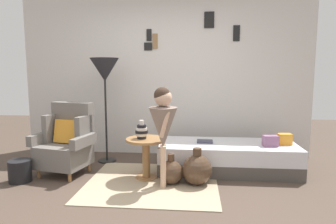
{
  "coord_description": "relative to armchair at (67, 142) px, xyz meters",
  "views": [
    {
      "loc": [
        0.53,
        -3.09,
        1.39
      ],
      "look_at": [
        0.15,
        0.95,
        0.85
      ],
      "focal_mm": 32.02,
      "sensor_mm": 36.0,
      "label": 1
    }
  ],
  "objects": [
    {
      "name": "pillow_head",
      "position": [
        2.99,
        0.28,
        0.04
      ],
      "size": [
        0.19,
        0.14,
        0.15
      ],
      "primitive_type": "cube",
      "rotation": [
        0.0,
        0.0,
        0.1
      ],
      "color": "orange",
      "rests_on": "daybed"
    },
    {
      "name": "gallery_wall",
      "position": [
        1.24,
        1.16,
        0.86
      ],
      "size": [
        4.8,
        0.12,
        2.6
      ],
      "color": "silver",
      "rests_on": "ground"
    },
    {
      "name": "vase_striped",
      "position": [
        1.07,
        -0.13,
        0.19
      ],
      "size": [
        0.16,
        0.16,
        0.24
      ],
      "color": "black",
      "rests_on": "side_table"
    },
    {
      "name": "side_table",
      "position": [
        1.13,
        -0.12,
        -0.06
      ],
      "size": [
        0.52,
        0.52,
        0.54
      ],
      "color": "#9E7042",
      "rests_on": "ground"
    },
    {
      "name": "armchair",
      "position": [
        0.0,
        0.0,
        0.0
      ],
      "size": [
        0.84,
        0.7,
        0.97
      ],
      "color": "#9E7042",
      "rests_on": "ground"
    },
    {
      "name": "magazine_basket",
      "position": [
        -0.46,
        -0.39,
        -0.3
      ],
      "size": [
        0.28,
        0.28,
        0.28
      ],
      "primitive_type": "cylinder",
      "color": "black",
      "rests_on": "ground"
    },
    {
      "name": "demijohn_near",
      "position": [
        1.47,
        -0.29,
        -0.28
      ],
      "size": [
        0.3,
        0.3,
        0.39
      ],
      "color": "#473323",
      "rests_on": "ground"
    },
    {
      "name": "book_on_daybed",
      "position": [
        1.9,
        0.3,
        -0.02
      ],
      "size": [
        0.22,
        0.16,
        0.03
      ],
      "primitive_type": "cube",
      "rotation": [
        0.0,
        0.0,
        -0.02
      ],
      "color": "#3F3F50",
      "rests_on": "daybed"
    },
    {
      "name": "daybed",
      "position": [
        2.22,
        0.29,
        -0.24
      ],
      "size": [
        1.9,
        0.8,
        0.4
      ],
      "color": "#4C4742",
      "rests_on": "ground"
    },
    {
      "name": "demijohn_far",
      "position": [
        1.79,
        -0.28,
        -0.25
      ],
      "size": [
        0.38,
        0.38,
        0.46
      ],
      "color": "#473323",
      "rests_on": "ground"
    },
    {
      "name": "ground_plane",
      "position": [
        1.24,
        -0.79,
        -0.44
      ],
      "size": [
        12.0,
        12.0,
        0.0
      ],
      "primitive_type": "plane",
      "color": "#4C3D33"
    },
    {
      "name": "person_child",
      "position": [
        1.38,
        -0.39,
        0.35
      ],
      "size": [
        0.34,
        0.34,
        1.22
      ],
      "color": "#D8AD8E",
      "rests_on": "ground"
    },
    {
      "name": "floor_lamp",
      "position": [
        0.38,
        0.58,
        0.94
      ],
      "size": [
        0.44,
        0.44,
        1.6
      ],
      "color": "black",
      "rests_on": "ground"
    },
    {
      "name": "rug",
      "position": [
        1.23,
        -0.27,
        -0.43
      ],
      "size": [
        1.63,
        1.49,
        0.01
      ],
      "primitive_type": "cube",
      "color": "tan",
      "rests_on": "ground"
    },
    {
      "name": "pillow_mid",
      "position": [
        2.77,
        0.17,
        0.03
      ],
      "size": [
        0.2,
        0.14,
        0.15
      ],
      "primitive_type": "cube",
      "rotation": [
        0.0,
        0.0,
        0.11
      ],
      "color": "gray",
      "rests_on": "daybed"
    }
  ]
}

